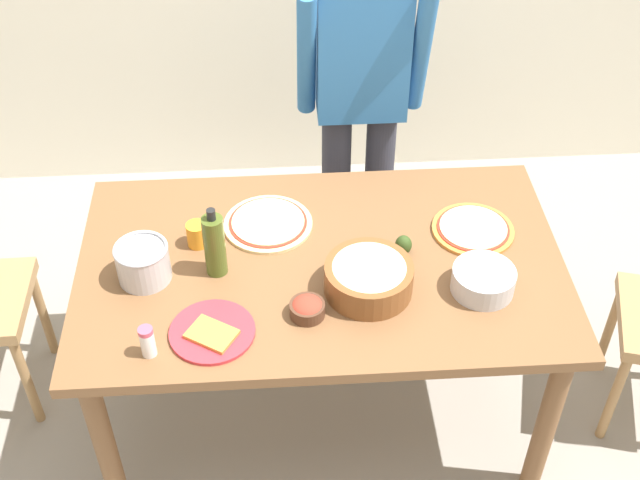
{
  "coord_description": "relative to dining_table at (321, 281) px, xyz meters",
  "views": [
    {
      "loc": [
        -0.13,
        -1.99,
        2.63
      ],
      "look_at": [
        0.0,
        0.05,
        0.81
      ],
      "focal_mm": 46.57,
      "sensor_mm": 36.0,
      "label": 1
    }
  ],
  "objects": [
    {
      "name": "mixing_bowl_steel",
      "position": [
        0.5,
        -0.16,
        0.13
      ],
      "size": [
        0.2,
        0.2,
        0.08
      ],
      "color": "#B7B7BC",
      "rests_on": "dining_table"
    },
    {
      "name": "ground",
      "position": [
        0.0,
        0.0,
        -0.67
      ],
      "size": [
        8.0,
        8.0,
        0.0
      ],
      "primitive_type": "plane",
      "color": "gray"
    },
    {
      "name": "pizza_raw_on_board",
      "position": [
        -0.17,
        0.19,
        0.1
      ],
      "size": [
        0.31,
        0.31,
        0.02
      ],
      "color": "beige",
      "rests_on": "dining_table"
    },
    {
      "name": "small_sauce_bowl",
      "position": [
        -0.06,
        -0.24,
        0.12
      ],
      "size": [
        0.11,
        0.11,
        0.06
      ],
      "color": "#4C2D1E",
      "rests_on": "dining_table"
    },
    {
      "name": "olive_oil_bottle",
      "position": [
        -0.34,
        -0.02,
        0.2
      ],
      "size": [
        0.07,
        0.07,
        0.26
      ],
      "color": "#47561E",
      "rests_on": "dining_table"
    },
    {
      "name": "salt_shaker",
      "position": [
        -0.53,
        -0.36,
        0.14
      ],
      "size": [
        0.04,
        0.04,
        0.11
      ],
      "color": "white",
      "rests_on": "dining_table"
    },
    {
      "name": "avocado",
      "position": [
        0.27,
        0.02,
        0.13
      ],
      "size": [
        0.06,
        0.06,
        0.07
      ],
      "primitive_type": "ellipsoid",
      "color": "#2D4219",
      "rests_on": "dining_table"
    },
    {
      "name": "pizza_cooked_on_tray",
      "position": [
        0.53,
        0.12,
        0.1
      ],
      "size": [
        0.28,
        0.28,
        0.02
      ],
      "color": "#C67A33",
      "rests_on": "dining_table"
    },
    {
      "name": "popcorn_bowl",
      "position": [
        0.14,
        -0.14,
        0.15
      ],
      "size": [
        0.28,
        0.28,
        0.11
      ],
      "color": "brown",
      "rests_on": "dining_table"
    },
    {
      "name": "person_cook",
      "position": [
        0.2,
        0.76,
        0.27
      ],
      "size": [
        0.49,
        0.25,
        1.62
      ],
      "color": "#2D2D38",
      "rests_on": "ground"
    },
    {
      "name": "dining_table",
      "position": [
        0.0,
        0.0,
        0.0
      ],
      "size": [
        1.6,
        0.96,
        0.76
      ],
      "color": "brown",
      "rests_on": "ground"
    },
    {
      "name": "steel_pot",
      "position": [
        -0.57,
        -0.04,
        0.16
      ],
      "size": [
        0.17,
        0.17,
        0.13
      ],
      "color": "#B7B7BC",
      "rests_on": "dining_table"
    },
    {
      "name": "plate_with_slice",
      "position": [
        -0.35,
        -0.3,
        0.1
      ],
      "size": [
        0.26,
        0.26,
        0.02
      ],
      "color": "red",
      "rests_on": "dining_table"
    },
    {
      "name": "cup_orange",
      "position": [
        -0.41,
        0.11,
        0.13
      ],
      "size": [
        0.07,
        0.07,
        0.08
      ],
      "primitive_type": "cylinder",
      "color": "orange",
      "rests_on": "dining_table"
    }
  ]
}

